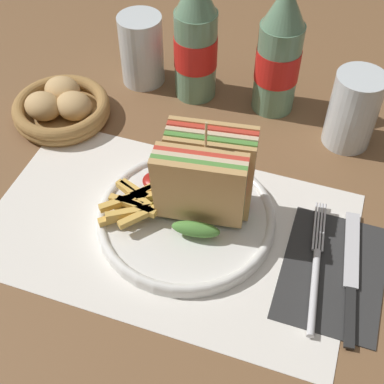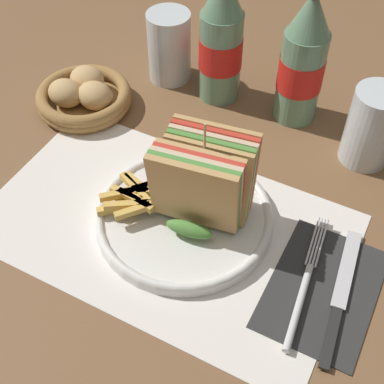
% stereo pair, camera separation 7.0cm
% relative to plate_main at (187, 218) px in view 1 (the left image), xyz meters
% --- Properties ---
extents(ground_plane, '(4.00, 4.00, 0.00)m').
position_rel_plate_main_xyz_m(ground_plane, '(-0.00, -0.03, -0.01)').
color(ground_plane, brown).
extents(placemat, '(0.48, 0.29, 0.00)m').
position_rel_plate_main_xyz_m(placemat, '(-0.02, -0.02, -0.01)').
color(placemat, silver).
rests_on(placemat, ground_plane).
extents(plate_main, '(0.24, 0.24, 0.02)m').
position_rel_plate_main_xyz_m(plate_main, '(0.00, 0.00, 0.00)').
color(plate_main, white).
rests_on(plate_main, ground_plane).
extents(club_sandwich, '(0.12, 0.11, 0.15)m').
position_rel_plate_main_xyz_m(club_sandwich, '(0.02, 0.02, 0.06)').
color(club_sandwich, tan).
rests_on(club_sandwich, plate_main).
extents(fries_pile, '(0.09, 0.09, 0.02)m').
position_rel_plate_main_xyz_m(fries_pile, '(-0.07, -0.01, 0.02)').
color(fries_pile, gold).
rests_on(fries_pile, plate_main).
extents(ketchup_blob, '(0.04, 0.04, 0.01)m').
position_rel_plate_main_xyz_m(ketchup_blob, '(-0.05, 0.03, 0.02)').
color(ketchup_blob, maroon).
rests_on(ketchup_blob, plate_main).
extents(napkin, '(0.12, 0.18, 0.00)m').
position_rel_plate_main_xyz_m(napkin, '(0.20, -0.02, -0.01)').
color(napkin, '#2D2D2D').
rests_on(napkin, ground_plane).
extents(fork, '(0.03, 0.20, 0.01)m').
position_rel_plate_main_xyz_m(fork, '(0.18, -0.04, -0.00)').
color(fork, silver).
rests_on(fork, napkin).
extents(knife, '(0.04, 0.20, 0.00)m').
position_rel_plate_main_xyz_m(knife, '(0.22, -0.02, -0.00)').
color(knife, black).
rests_on(knife, napkin).
extents(coke_bottle_near, '(0.07, 0.07, 0.24)m').
position_rel_plate_main_xyz_m(coke_bottle_near, '(-0.08, 0.27, 0.09)').
color(coke_bottle_near, slate).
rests_on(coke_bottle_near, ground_plane).
extents(coke_bottle_far, '(0.07, 0.07, 0.24)m').
position_rel_plate_main_xyz_m(coke_bottle_far, '(0.05, 0.28, 0.09)').
color(coke_bottle_far, slate).
rests_on(coke_bottle_far, ground_plane).
extents(glass_near, '(0.07, 0.07, 0.12)m').
position_rel_plate_main_xyz_m(glass_near, '(0.18, 0.23, 0.05)').
color(glass_near, silver).
rests_on(glass_near, ground_plane).
extents(glass_far, '(0.07, 0.07, 0.12)m').
position_rel_plate_main_xyz_m(glass_far, '(-0.18, 0.27, 0.04)').
color(glass_far, silver).
rests_on(glass_far, ground_plane).
extents(bread_basket, '(0.15, 0.15, 0.06)m').
position_rel_plate_main_xyz_m(bread_basket, '(-0.26, 0.14, 0.01)').
color(bread_basket, olive).
rests_on(bread_basket, ground_plane).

